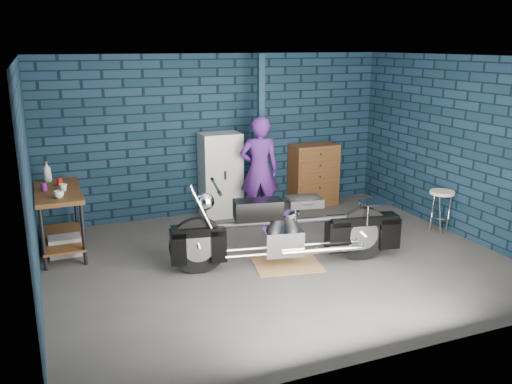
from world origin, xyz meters
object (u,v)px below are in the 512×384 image
motorcycle (288,224)px  tool_chest (314,175)px  workbench (61,221)px  locker (221,175)px  storage_bin (65,246)px  person (259,170)px  shop_stool (440,212)px

motorcycle → tool_chest: size_ratio=2.38×
workbench → tool_chest: tool_chest is taller
locker → motorcycle: bearing=-87.1°
storage_bin → tool_chest: (4.38, 0.89, 0.42)m
person → storage_bin: person is taller
motorcycle → locker: (-0.12, 2.39, 0.13)m
storage_bin → shop_stool: shop_stool is taller
person → tool_chest: size_ratio=1.58×
workbench → person: (3.10, 0.19, 0.42)m
workbench → tool_chest: size_ratio=1.26×
workbench → motorcycle: motorcycle is taller
motorcycle → locker: locker is taller
storage_bin → locker: locker is taller
workbench → storage_bin: size_ratio=3.27×
tool_chest → shop_stool: size_ratio=1.63×
motorcycle → person: size_ratio=1.51×
person → locker: size_ratio=1.23×
storage_bin → workbench: bearing=97.3°
person → tool_chest: bearing=-142.5°
workbench → storage_bin: workbench is taller
workbench → person: bearing=3.4°
motorcycle → shop_stool: size_ratio=3.87×
workbench → motorcycle: 3.20m
tool_chest → storage_bin: bearing=-168.5°
person → shop_stool: bearing=160.6°
locker → tool_chest: (1.78, 0.00, -0.16)m
motorcycle → storage_bin: motorcycle is taller
workbench → shop_stool: workbench is taller
motorcycle → tool_chest: (1.66, 2.39, -0.03)m
storage_bin → shop_stool: size_ratio=0.63×
motorcycle → shop_stool: bearing=15.6°
motorcycle → shop_stool: motorcycle is taller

